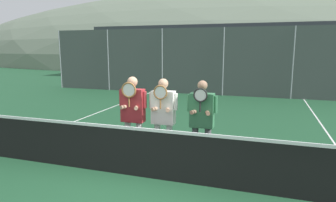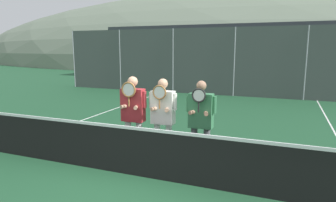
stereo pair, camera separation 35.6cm
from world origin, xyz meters
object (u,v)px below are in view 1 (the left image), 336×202
car_left_of_center (213,74)px  car_center (314,76)px  player_center_right (202,118)px  player_leftmost (133,112)px  car_far_left (130,71)px  player_center_left (163,114)px

car_left_of_center → car_center: (5.41, -0.04, 0.06)m
player_center_right → car_center: car_center is taller
player_leftmost → car_center: 13.08m
car_far_left → car_left_of_center: 5.27m
car_far_left → car_center: size_ratio=0.94×
car_center → car_far_left: bearing=-178.3°
player_leftmost → car_left_of_center: 12.12m
player_center_right → car_far_left: (-7.09, 11.68, -0.10)m
car_far_left → player_leftmost: bearing=-64.4°
player_center_right → car_far_left: bearing=121.3°
player_center_left → car_left_of_center: 12.07m
player_center_left → player_center_right: bearing=0.1°
player_center_left → player_center_right: (0.80, 0.00, -0.01)m
player_leftmost → car_left_of_center: player_leftmost is taller
car_left_of_center → player_center_right: bearing=-81.3°
car_far_left → player_center_right: bearing=-58.7°
car_center → car_left_of_center: bearing=179.6°
player_center_right → car_far_left: 13.66m
player_leftmost → car_center: size_ratio=0.39×
player_center_right → car_center: 12.51m
player_center_left → car_center: bearing=69.9°
player_leftmost → player_center_right: 1.45m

